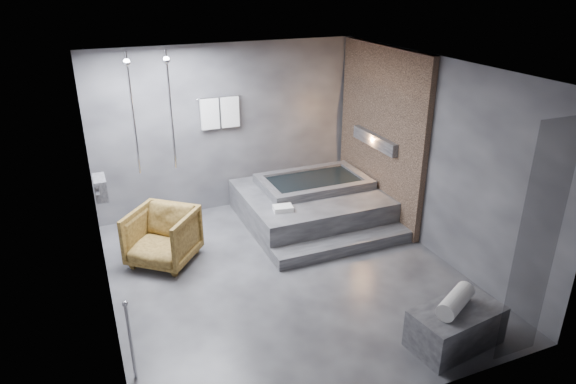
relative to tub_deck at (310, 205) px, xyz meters
name	(u,v)px	position (x,y,z in m)	size (l,w,h in m)	color
room	(306,146)	(-0.65, -1.21, 1.48)	(5.00, 5.04, 2.82)	#2C2C2E
tub_deck	(310,205)	(0.00, 0.00, 0.00)	(2.20, 2.00, 0.50)	#313133
tub_step	(344,245)	(0.00, -1.18, -0.16)	(2.20, 0.36, 0.18)	#313133
concrete_bench	(455,327)	(0.14, -3.48, -0.02)	(1.01, 0.56, 0.46)	#313033
driftwood_chair	(163,237)	(-2.50, -0.45, 0.14)	(0.84, 0.86, 0.79)	#442F11
rolled_towel	(456,301)	(0.10, -3.46, 0.31)	(0.21, 0.21, 0.57)	silver
deck_towel	(283,208)	(-0.70, -0.52, 0.29)	(0.29, 0.21, 0.08)	white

